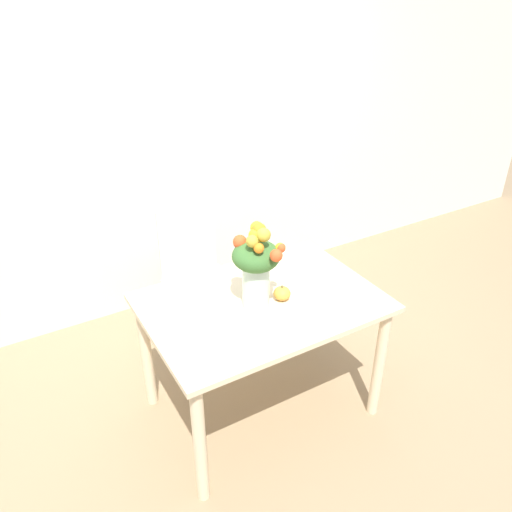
{
  "coord_description": "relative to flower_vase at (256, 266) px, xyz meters",
  "views": [
    {
      "loc": [
        -1.09,
        -1.82,
        2.21
      ],
      "look_at": [
        -0.05,
        -0.02,
        1.04
      ],
      "focal_mm": 35.0,
      "sensor_mm": 36.0,
      "label": 1
    }
  ],
  "objects": [
    {
      "name": "pumpkin",
      "position": [
        0.14,
        -0.02,
        -0.2
      ],
      "size": [
        0.09,
        0.09,
        0.08
      ],
      "color": "gold",
      "rests_on": "dining_table"
    },
    {
      "name": "dining_table",
      "position": [
        0.05,
        0.02,
        -0.34
      ],
      "size": [
        1.19,
        0.83,
        0.75
      ],
      "color": "beige",
      "rests_on": "ground_plane"
    },
    {
      "name": "ground_plane",
      "position": [
        0.05,
        0.02,
        -0.98
      ],
      "size": [
        12.0,
        12.0,
        0.0
      ],
      "primitive_type": "plane",
      "color": "#8E7556"
    },
    {
      "name": "flower_vase",
      "position": [
        0.0,
        0.0,
        0.0
      ],
      "size": [
        0.25,
        0.28,
        0.45
      ],
      "color": "#B2CCBC",
      "rests_on": "dining_table"
    },
    {
      "name": "dining_chair_near_window",
      "position": [
        0.03,
        0.82,
        -0.5
      ],
      "size": [
        0.44,
        0.44,
        0.94
      ],
      "rotation": [
        0.0,
        0.0,
        0.04
      ],
      "color": "white",
      "rests_on": "ground_plane"
    },
    {
      "name": "wall_back",
      "position": [
        0.05,
        1.4,
        0.37
      ],
      "size": [
        8.0,
        0.06,
        2.7
      ],
      "color": "silver",
      "rests_on": "ground_plane"
    }
  ]
}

